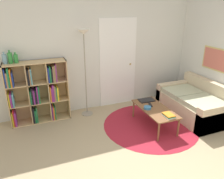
# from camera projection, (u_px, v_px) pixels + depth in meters

# --- Properties ---
(ground_plane) EXTENTS (14.00, 14.00, 0.00)m
(ground_plane) POSITION_uv_depth(u_px,v_px,m) (157.00, 175.00, 3.16)
(ground_plane) COLOR tan
(wall_back) EXTENTS (7.41, 0.11, 2.60)m
(wall_back) POSITION_uv_depth(u_px,v_px,m) (101.00, 53.00, 4.86)
(wall_back) COLOR silver
(wall_back) RESTS_ON ground_plane
(wall_right) EXTENTS (0.08, 5.48, 2.60)m
(wall_right) POSITION_uv_depth(u_px,v_px,m) (221.00, 56.00, 4.52)
(wall_right) COLOR silver
(wall_right) RESTS_ON ground_plane
(rug) EXTENTS (1.90, 1.90, 0.01)m
(rug) POSITION_uv_depth(u_px,v_px,m) (150.00, 125.00, 4.45)
(rug) COLOR maroon
(rug) RESTS_ON ground_plane
(bookshelf) EXTENTS (1.18, 0.34, 1.27)m
(bookshelf) POSITION_uv_depth(u_px,v_px,m) (37.00, 92.00, 4.42)
(bookshelf) COLOR tan
(bookshelf) RESTS_ON ground_plane
(floor_lamp) EXTENTS (0.26, 0.26, 1.85)m
(floor_lamp) POSITION_uv_depth(u_px,v_px,m) (84.00, 47.00, 4.36)
(floor_lamp) COLOR gray
(floor_lamp) RESTS_ON ground_plane
(couch) EXTENTS (0.94, 1.51, 0.75)m
(couch) POSITION_uv_depth(u_px,v_px,m) (195.00, 104.00, 4.78)
(couch) COLOR #CCB793
(couch) RESTS_ON ground_plane
(coffee_table) EXTENTS (0.50, 1.06, 0.39)m
(coffee_table) POSITION_uv_depth(u_px,v_px,m) (155.00, 110.00, 4.30)
(coffee_table) COLOR brown
(coffee_table) RESTS_ON ground_plane
(laptop) EXTENTS (0.34, 0.23, 0.02)m
(laptop) POSITION_uv_depth(u_px,v_px,m) (146.00, 100.00, 4.62)
(laptop) COLOR black
(laptop) RESTS_ON coffee_table
(bowl) EXTENTS (0.14, 0.14, 0.05)m
(bowl) POSITION_uv_depth(u_px,v_px,m) (147.00, 108.00, 4.25)
(bowl) COLOR teal
(bowl) RESTS_ON coffee_table
(book_stack_on_table) EXTENTS (0.16, 0.22, 0.05)m
(book_stack_on_table) POSITION_uv_depth(u_px,v_px,m) (169.00, 115.00, 3.95)
(book_stack_on_table) COLOR silver
(book_stack_on_table) RESTS_ON coffee_table
(remote) EXTENTS (0.08, 0.17, 0.02)m
(remote) POSITION_uv_depth(u_px,v_px,m) (150.00, 105.00, 4.41)
(remote) COLOR black
(remote) RESTS_ON coffee_table
(bottle_left) EXTENTS (0.08, 0.08, 0.23)m
(bottle_left) POSITION_uv_depth(u_px,v_px,m) (5.00, 59.00, 4.01)
(bottle_left) COLOR #6B93A3
(bottle_left) RESTS_ON bookshelf
(bottle_middle) EXTENTS (0.08, 0.08, 0.25)m
(bottle_middle) POSITION_uv_depth(u_px,v_px,m) (10.00, 58.00, 4.04)
(bottle_middle) COLOR #2D8438
(bottle_middle) RESTS_ON bookshelf
(bottle_right) EXTENTS (0.08, 0.08, 0.20)m
(bottle_right) POSITION_uv_depth(u_px,v_px,m) (16.00, 58.00, 4.08)
(bottle_right) COLOR #2D8438
(bottle_right) RESTS_ON bookshelf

